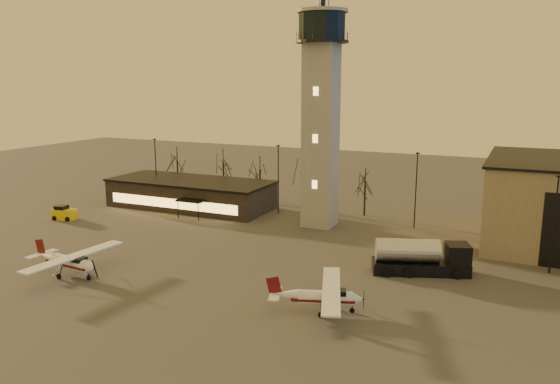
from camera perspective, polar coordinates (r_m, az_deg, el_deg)
name	(u,v)px	position (r m, az deg, el deg)	size (l,w,h in m)	color
ground	(199,306)	(49.04, -8.50, -11.73)	(220.00, 220.00, 0.00)	#3B3836
control_tower	(321,104)	(72.09, 4.32, 9.15)	(6.80, 6.80, 32.60)	gray
terminal	(191,193)	(85.64, -9.29, -0.15)	(25.40, 12.20, 4.30)	black
light_poles	(326,185)	(74.11, 4.82, 0.71)	(58.50, 12.25, 10.14)	black
tree_row	(259,166)	(86.94, -2.18, 2.70)	(37.20, 9.20, 8.80)	black
cessna_front	(327,300)	(47.23, 4.90, -11.21)	(8.82, 10.81, 3.02)	silver
cessna_rear	(72,266)	(58.99, -20.89, -7.19)	(9.26, 11.69, 3.21)	white
fuel_truck	(420,260)	(57.66, 14.45, -6.88)	(10.01, 5.81, 3.58)	black
service_cart	(64,214)	(83.14, -21.63, -2.16)	(3.41, 2.46, 2.01)	yellow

